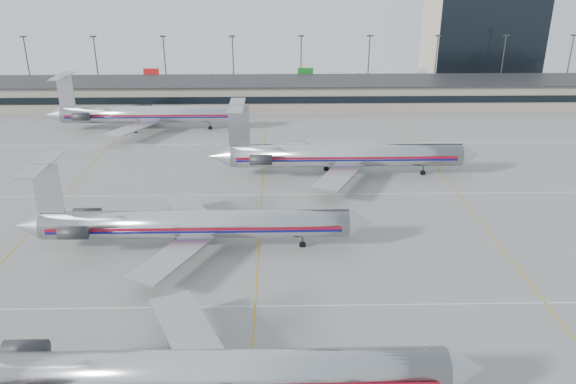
{
  "coord_description": "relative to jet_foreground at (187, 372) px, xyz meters",
  "views": [
    {
      "loc": [
        2.35,
        -38.73,
        32.41
      ],
      "look_at": [
        3.8,
        29.92,
        4.5
      ],
      "focal_mm": 35.0,
      "sensor_mm": 36.0,
      "label": 1
    }
  ],
  "objects": [
    {
      "name": "jet_back_row",
      "position": [
        -20.39,
        80.45,
        0.01
      ],
      "size": [
        42.85,
        26.35,
        11.72
      ],
      "color": "silver",
      "rests_on": "ground"
    },
    {
      "name": "jet_third_row",
      "position": [
        17.4,
        52.07,
        0.14
      ],
      "size": [
        44.39,
        27.31,
        12.14
      ],
      "color": "silver",
      "rests_on": "ground"
    },
    {
      "name": "ground",
      "position": [
        4.67,
        3.95,
        -3.39
      ],
      "size": [
        260.0,
        260.0,
        0.0
      ],
      "primitive_type": "plane",
      "color": "gray",
      "rests_on": "ground"
    },
    {
      "name": "apron_markings",
      "position": [
        4.67,
        13.95,
        -3.38
      ],
      "size": [
        160.0,
        0.15,
        0.02
      ],
      "primitive_type": "cube",
      "color": "silver",
      "rests_on": "ground"
    },
    {
      "name": "jet_second_row",
      "position": [
        -3.74,
        26.85,
        -0.1
      ],
      "size": [
        43.25,
        25.47,
        11.32
      ],
      "color": "silver",
      "rests_on": "ground"
    },
    {
      "name": "terminal",
      "position": [
        4.67,
        101.93,
        -0.23
      ],
      "size": [
        162.0,
        17.0,
        6.25
      ],
      "color": "gray",
      "rests_on": "ground"
    },
    {
      "name": "light_mast_row",
      "position": [
        4.67,
        115.95,
        5.19
      ],
      "size": [
        163.6,
        0.4,
        15.28
      ],
      "color": "#38383D",
      "rests_on": "ground"
    },
    {
      "name": "jet_foreground",
      "position": [
        0.0,
        0.0,
        0.0
      ],
      "size": [
        44.59,
        26.26,
        11.67
      ],
      "color": "silver",
      "rests_on": "ground"
    },
    {
      "name": "distant_building",
      "position": [
        66.67,
        131.95,
        9.11
      ],
      "size": [
        30.0,
        20.0,
        25.0
      ],
      "primitive_type": "cube",
      "color": "tan",
      "rests_on": "ground"
    }
  ]
}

